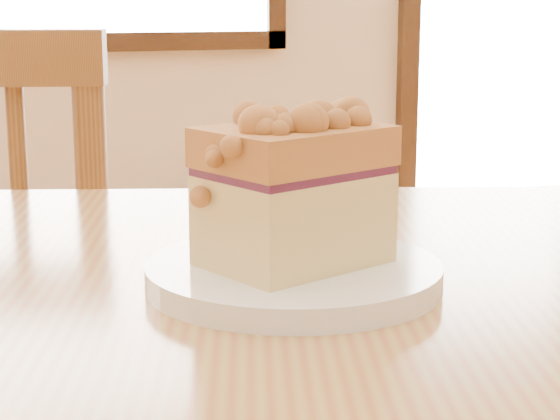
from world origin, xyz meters
TOP-DOWN VIEW (x-y plane):
  - plate at (-0.01, 0.35)m, footprint 0.20×0.20m
  - cake_slice at (-0.02, 0.35)m, footprint 0.14×0.12m

SIDE VIEW (x-z plane):
  - plate at x=-0.01m, z-range 0.75..0.77m
  - cake_slice at x=-0.02m, z-range 0.77..0.88m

